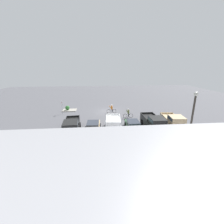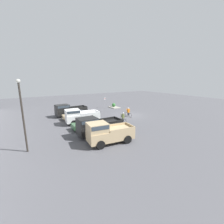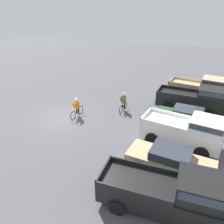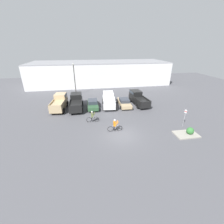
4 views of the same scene
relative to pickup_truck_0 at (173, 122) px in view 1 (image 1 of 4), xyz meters
name	(u,v)px [view 1 (image 1 of 4)]	position (x,y,z in m)	size (l,w,h in m)	color
ground_plane	(108,111)	(8.57, -9.84, -1.23)	(80.00, 80.00, 0.00)	#4C4C51
pickup_truck_0	(173,122)	(0.00, 0.00, 0.00)	(2.55, 5.10, 2.39)	tan
pickup_truck_1	(153,122)	(2.76, -0.12, -0.04)	(2.24, 5.52, 2.29)	black
sedan_0	(133,126)	(5.56, -0.34, -0.52)	(1.98, 4.80, 1.41)	#2D5133
pickup_truck_2	(113,124)	(8.39, -0.05, -0.05)	(2.57, 5.19, 2.25)	white
sedan_1	(93,127)	(11.16, -0.49, -0.55)	(2.12, 4.84, 1.34)	tan
pickup_truck_3	(72,126)	(13.91, 0.18, -0.10)	(2.52, 5.75, 2.19)	black
cyclist_0	(112,109)	(7.88, -8.79, -0.39)	(1.89, 0.46, 1.70)	black
cyclist_1	(128,113)	(5.23, -5.75, -0.40)	(1.77, 0.46, 1.70)	black
fire_lane_sign	(62,106)	(17.19, -9.07, 0.27)	(0.16, 0.28, 2.49)	#9E9EA3
lamppost	(191,124)	(2.31, 7.34, 2.71)	(0.36, 0.36, 6.71)	#2D2823
curb_island	(70,110)	(16.31, -11.11, -1.15)	(2.77, 1.87, 0.15)	gray
shrub	(67,108)	(16.71, -11.19, -0.65)	(0.86, 0.86, 0.86)	#337033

